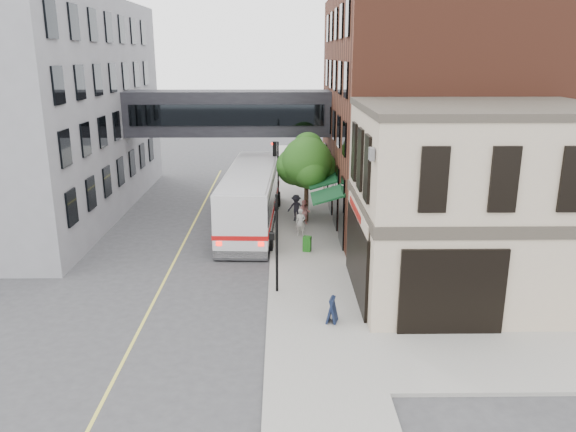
{
  "coord_description": "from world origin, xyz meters",
  "views": [
    {
      "loc": [
        0.58,
        -21.35,
        10.42
      ],
      "look_at": [
        0.9,
        2.69,
        3.47
      ],
      "focal_mm": 35.0,
      "sensor_mm": 36.0,
      "label": 1
    }
  ],
  "objects_px": {
    "bus": "(251,195)",
    "newspaper_box": "(307,244)",
    "pedestrian_b": "(305,212)",
    "sandwich_board": "(332,310)",
    "pedestrian_a": "(301,222)",
    "pedestrian_c": "(296,208)"
  },
  "relations": [
    {
      "from": "bus",
      "to": "pedestrian_a",
      "type": "xyz_separation_m",
      "value": [
        2.99,
        -2.51,
        -1.04
      ]
    },
    {
      "from": "bus",
      "to": "pedestrian_a",
      "type": "distance_m",
      "value": 4.04
    },
    {
      "from": "pedestrian_c",
      "to": "sandwich_board",
      "type": "distance_m",
      "value": 14.22
    },
    {
      "from": "pedestrian_a",
      "to": "sandwich_board",
      "type": "height_order",
      "value": "pedestrian_a"
    },
    {
      "from": "pedestrian_a",
      "to": "pedestrian_c",
      "type": "distance_m",
      "value": 3.05
    },
    {
      "from": "bus",
      "to": "sandwich_board",
      "type": "relative_size",
      "value": 12.82
    },
    {
      "from": "bus",
      "to": "pedestrian_a",
      "type": "height_order",
      "value": "bus"
    },
    {
      "from": "pedestrian_a",
      "to": "sandwich_board",
      "type": "xyz_separation_m",
      "value": [
        0.86,
        -11.13,
        -0.28
      ]
    },
    {
      "from": "pedestrian_c",
      "to": "sandwich_board",
      "type": "relative_size",
      "value": 1.64
    },
    {
      "from": "pedestrian_c",
      "to": "sandwich_board",
      "type": "bearing_deg",
      "value": -67.47
    },
    {
      "from": "pedestrian_b",
      "to": "pedestrian_c",
      "type": "distance_m",
      "value": 0.94
    },
    {
      "from": "bus",
      "to": "pedestrian_c",
      "type": "distance_m",
      "value": 3.03
    },
    {
      "from": "pedestrian_c",
      "to": "newspaper_box",
      "type": "distance_m",
      "value": 5.83
    },
    {
      "from": "bus",
      "to": "newspaper_box",
      "type": "bearing_deg",
      "value": -58.36
    },
    {
      "from": "pedestrian_b",
      "to": "pedestrian_c",
      "type": "xyz_separation_m",
      "value": [
        -0.5,
        0.79,
        0.07
      ]
    },
    {
      "from": "pedestrian_b",
      "to": "newspaper_box",
      "type": "height_order",
      "value": "pedestrian_b"
    },
    {
      "from": "pedestrian_b",
      "to": "newspaper_box",
      "type": "distance_m",
      "value": 5.02
    },
    {
      "from": "newspaper_box",
      "to": "sandwich_board",
      "type": "xyz_separation_m",
      "value": [
        0.61,
        -8.37,
        0.1
      ]
    },
    {
      "from": "pedestrian_b",
      "to": "pedestrian_c",
      "type": "relative_size",
      "value": 0.91
    },
    {
      "from": "pedestrian_c",
      "to": "bus",
      "type": "bearing_deg",
      "value": -150.99
    },
    {
      "from": "pedestrian_c",
      "to": "pedestrian_b",
      "type": "bearing_deg",
      "value": -39.34
    },
    {
      "from": "pedestrian_a",
      "to": "pedestrian_b",
      "type": "height_order",
      "value": "pedestrian_a"
    }
  ]
}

